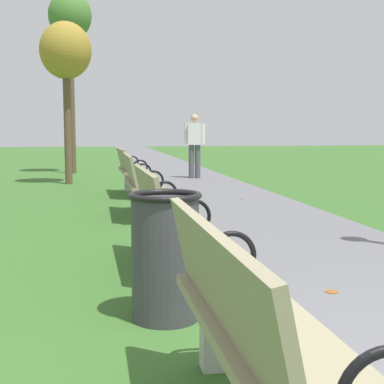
{
  "coord_description": "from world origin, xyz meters",
  "views": [
    {
      "loc": [
        -1.06,
        -2.07,
        1.24
      ],
      "look_at": [
        -0.05,
        3.9,
        0.55
      ],
      "focal_mm": 50.88,
      "sensor_mm": 36.0,
      "label": 1
    }
  ],
  "objects_px": {
    "tree_2": "(70,20)",
    "trash_bin": "(165,256)",
    "tree_1": "(66,53)",
    "pedestrian_walking": "(195,143)",
    "park_bench_3": "(140,183)",
    "park_bench_4": "(130,170)",
    "park_bench_1": "(252,330)",
    "park_bench_2": "(165,215)"
  },
  "relations": [
    {
      "from": "park_bench_2",
      "to": "trash_bin",
      "type": "height_order",
      "value": "park_bench_2"
    },
    {
      "from": "tree_2",
      "to": "trash_bin",
      "type": "bearing_deg",
      "value": -84.67
    },
    {
      "from": "park_bench_2",
      "to": "tree_1",
      "type": "height_order",
      "value": "tree_1"
    },
    {
      "from": "park_bench_1",
      "to": "tree_2",
      "type": "distance_m",
      "value": 14.69
    },
    {
      "from": "park_bench_3",
      "to": "trash_bin",
      "type": "distance_m",
      "value": 4.3
    },
    {
      "from": "park_bench_4",
      "to": "park_bench_1",
      "type": "bearing_deg",
      "value": -90.0
    },
    {
      "from": "park_bench_4",
      "to": "pedestrian_walking",
      "type": "relative_size",
      "value": 1.0
    },
    {
      "from": "park_bench_2",
      "to": "tree_2",
      "type": "bearing_deg",
      "value": 96.67
    },
    {
      "from": "park_bench_3",
      "to": "tree_2",
      "type": "bearing_deg",
      "value": 99.05
    },
    {
      "from": "trash_bin",
      "to": "pedestrian_walking",
      "type": "bearing_deg",
      "value": 79.11
    },
    {
      "from": "park_bench_2",
      "to": "trash_bin",
      "type": "xyz_separation_m",
      "value": [
        -0.15,
        -1.29,
        -0.06
      ]
    },
    {
      "from": "park_bench_1",
      "to": "tree_1",
      "type": "bearing_deg",
      "value": 96.69
    },
    {
      "from": "tree_1",
      "to": "tree_2",
      "type": "bearing_deg",
      "value": 90.66
    },
    {
      "from": "park_bench_1",
      "to": "trash_bin",
      "type": "bearing_deg",
      "value": 95.46
    },
    {
      "from": "park_bench_1",
      "to": "pedestrian_walking",
      "type": "xyz_separation_m",
      "value": [
        1.82,
        11.77,
        0.44
      ]
    },
    {
      "from": "tree_2",
      "to": "park_bench_3",
      "type": "bearing_deg",
      "value": -80.95
    },
    {
      "from": "park_bench_4",
      "to": "trash_bin",
      "type": "bearing_deg",
      "value": -91.22
    },
    {
      "from": "park_bench_3",
      "to": "tree_2",
      "type": "height_order",
      "value": "tree_2"
    },
    {
      "from": "tree_1",
      "to": "trash_bin",
      "type": "distance_m",
      "value": 9.8
    },
    {
      "from": "park_bench_1",
      "to": "park_bench_3",
      "type": "xyz_separation_m",
      "value": [
        -0.0,
        5.83,
        0.0
      ]
    },
    {
      "from": "pedestrian_walking",
      "to": "park_bench_3",
      "type": "bearing_deg",
      "value": -107.05
    },
    {
      "from": "park_bench_3",
      "to": "park_bench_1",
      "type": "bearing_deg",
      "value": -90.0
    },
    {
      "from": "park_bench_2",
      "to": "tree_2",
      "type": "relative_size",
      "value": 0.32
    },
    {
      "from": "park_bench_4",
      "to": "tree_2",
      "type": "xyz_separation_m",
      "value": [
        -1.32,
        5.65,
        3.84
      ]
    },
    {
      "from": "pedestrian_walking",
      "to": "trash_bin",
      "type": "bearing_deg",
      "value": -100.89
    },
    {
      "from": "park_bench_3",
      "to": "park_bench_4",
      "type": "height_order",
      "value": "same"
    },
    {
      "from": "tree_1",
      "to": "tree_2",
      "type": "relative_size",
      "value": 0.72
    },
    {
      "from": "tree_1",
      "to": "pedestrian_walking",
      "type": "relative_size",
      "value": 2.27
    },
    {
      "from": "park_bench_1",
      "to": "tree_1",
      "type": "height_order",
      "value": "tree_1"
    },
    {
      "from": "park_bench_3",
      "to": "park_bench_4",
      "type": "distance_m",
      "value": 2.63
    },
    {
      "from": "pedestrian_walking",
      "to": "trash_bin",
      "type": "height_order",
      "value": "pedestrian_walking"
    },
    {
      "from": "park_bench_1",
      "to": "park_bench_3",
      "type": "relative_size",
      "value": 1.0
    },
    {
      "from": "park_bench_2",
      "to": "trash_bin",
      "type": "bearing_deg",
      "value": -96.5
    },
    {
      "from": "park_bench_1",
      "to": "park_bench_2",
      "type": "distance_m",
      "value": 2.83
    },
    {
      "from": "park_bench_3",
      "to": "park_bench_4",
      "type": "bearing_deg",
      "value": 90.0
    },
    {
      "from": "park_bench_3",
      "to": "tree_1",
      "type": "height_order",
      "value": "tree_1"
    },
    {
      "from": "park_bench_4",
      "to": "park_bench_3",
      "type": "bearing_deg",
      "value": -90.0
    },
    {
      "from": "park_bench_4",
      "to": "trash_bin",
      "type": "relative_size",
      "value": 1.92
    },
    {
      "from": "park_bench_2",
      "to": "park_bench_3",
      "type": "xyz_separation_m",
      "value": [
        -0.0,
        3.0,
        0.0
      ]
    },
    {
      "from": "tree_1",
      "to": "pedestrian_walking",
      "type": "distance_m",
      "value": 3.81
    },
    {
      "from": "park_bench_4",
      "to": "trash_bin",
      "type": "distance_m",
      "value": 6.92
    },
    {
      "from": "park_bench_2",
      "to": "tree_2",
      "type": "height_order",
      "value": "tree_2"
    }
  ]
}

